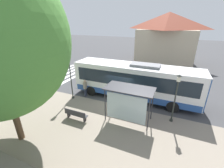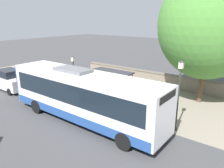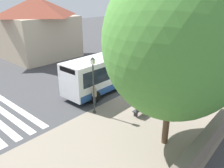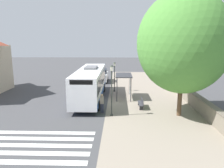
{
  "view_description": "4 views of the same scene",
  "coord_description": "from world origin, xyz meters",
  "px_view_note": "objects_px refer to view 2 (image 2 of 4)",
  "views": [
    {
      "loc": [
        -11.04,
        -4.31,
        7.04
      ],
      "look_at": [
        1.2,
        0.96,
        1.42
      ],
      "focal_mm": 24.0,
      "sensor_mm": 36.0,
      "label": 1
    },
    {
      "loc": [
        11.55,
        8.71,
        6.69
      ],
      "look_at": [
        -1.11,
        -1.02,
        1.87
      ],
      "focal_mm": 35.0,
      "sensor_mm": 36.0,
      "label": 2
    },
    {
      "loc": [
        -11.31,
        14.58,
        8.34
      ],
      "look_at": [
        0.97,
        0.63,
        0.88
      ],
      "focal_mm": 35.0,
      "sensor_mm": 36.0,
      "label": 3
    },
    {
      "loc": [
        -1.1,
        22.28,
        6.43
      ],
      "look_at": [
        -0.48,
        0.91,
        2.12
      ],
      "focal_mm": 35.0,
      "sensor_mm": 36.0,
      "label": 4
    }
  ],
  "objects_px": {
    "pedestrian": "(157,116)",
    "parked_car_behind_bus": "(10,80)",
    "bus": "(83,95)",
    "street_lamp_far": "(179,90)",
    "street_lamp_near": "(74,73)",
    "bus_shelter": "(112,76)",
    "bench": "(160,101)",
    "shade_tree": "(208,25)"
  },
  "relations": [
    {
      "from": "bench",
      "to": "street_lamp_near",
      "type": "relative_size",
      "value": 0.49
    },
    {
      "from": "street_lamp_near",
      "to": "shade_tree",
      "type": "height_order",
      "value": "shade_tree"
    },
    {
      "from": "shade_tree",
      "to": "street_lamp_near",
      "type": "bearing_deg",
      "value": -56.9
    },
    {
      "from": "pedestrian",
      "to": "parked_car_behind_bus",
      "type": "xyz_separation_m",
      "value": [
        1.17,
        -14.89,
        -0.06
      ]
    },
    {
      "from": "street_lamp_near",
      "to": "street_lamp_far",
      "type": "relative_size",
      "value": 0.85
    },
    {
      "from": "bench",
      "to": "street_lamp_near",
      "type": "bearing_deg",
      "value": -68.26
    },
    {
      "from": "bus_shelter",
      "to": "street_lamp_near",
      "type": "height_order",
      "value": "street_lamp_near"
    },
    {
      "from": "street_lamp_near",
      "to": "bus",
      "type": "bearing_deg",
      "value": 54.72
    },
    {
      "from": "bus",
      "to": "street_lamp_far",
      "type": "bearing_deg",
      "value": 114.52
    },
    {
      "from": "parked_car_behind_bus",
      "to": "street_lamp_far",
      "type": "bearing_deg",
      "value": 97.45
    },
    {
      "from": "bus",
      "to": "pedestrian",
      "type": "relative_size",
      "value": 6.73
    },
    {
      "from": "parked_car_behind_bus",
      "to": "shade_tree",
      "type": "bearing_deg",
      "value": 117.0
    },
    {
      "from": "pedestrian",
      "to": "bench",
      "type": "distance_m",
      "value": 3.98
    },
    {
      "from": "bus",
      "to": "shade_tree",
      "type": "height_order",
      "value": "shade_tree"
    },
    {
      "from": "street_lamp_near",
      "to": "shade_tree",
      "type": "xyz_separation_m",
      "value": [
        -5.75,
        8.82,
        3.95
      ]
    },
    {
      "from": "bench",
      "to": "pedestrian",
      "type": "bearing_deg",
      "value": 22.06
    },
    {
      "from": "bus",
      "to": "street_lamp_near",
      "type": "bearing_deg",
      "value": -125.28
    },
    {
      "from": "bus_shelter",
      "to": "pedestrian",
      "type": "distance_m",
      "value": 5.73
    },
    {
      "from": "shade_tree",
      "to": "bus",
      "type": "bearing_deg",
      "value": -31.88
    },
    {
      "from": "pedestrian",
      "to": "bench",
      "type": "xyz_separation_m",
      "value": [
        -3.66,
        -1.48,
        -0.55
      ]
    },
    {
      "from": "bus_shelter",
      "to": "shade_tree",
      "type": "bearing_deg",
      "value": 128.07
    },
    {
      "from": "street_lamp_near",
      "to": "shade_tree",
      "type": "distance_m",
      "value": 11.25
    },
    {
      "from": "bus",
      "to": "street_lamp_near",
      "type": "relative_size",
      "value": 3.11
    },
    {
      "from": "bus_shelter",
      "to": "bench",
      "type": "distance_m",
      "value": 4.3
    },
    {
      "from": "bus_shelter",
      "to": "pedestrian",
      "type": "bearing_deg",
      "value": 66.67
    },
    {
      "from": "bus_shelter",
      "to": "shade_tree",
      "type": "relative_size",
      "value": 0.34
    },
    {
      "from": "bus",
      "to": "parked_car_behind_bus",
      "type": "xyz_separation_m",
      "value": [
        -0.43,
        -10.31,
        -0.86
      ]
    },
    {
      "from": "pedestrian",
      "to": "street_lamp_far",
      "type": "relative_size",
      "value": 0.39
    },
    {
      "from": "bus_shelter",
      "to": "shade_tree",
      "type": "height_order",
      "value": "shade_tree"
    },
    {
      "from": "shade_tree",
      "to": "bus_shelter",
      "type": "bearing_deg",
      "value": -51.93
    },
    {
      "from": "bus",
      "to": "parked_car_behind_bus",
      "type": "bearing_deg",
      "value": -92.41
    },
    {
      "from": "bus_shelter",
      "to": "street_lamp_far",
      "type": "distance_m",
      "value": 6.2
    },
    {
      "from": "pedestrian",
      "to": "parked_car_behind_bus",
      "type": "bearing_deg",
      "value": -85.5
    },
    {
      "from": "pedestrian",
      "to": "street_lamp_near",
      "type": "relative_size",
      "value": 0.46
    },
    {
      "from": "street_lamp_near",
      "to": "parked_car_behind_bus",
      "type": "xyz_separation_m",
      "value": [
        2.14,
        -6.67,
        -1.28
      ]
    },
    {
      "from": "bench",
      "to": "street_lamp_far",
      "type": "relative_size",
      "value": 0.42
    },
    {
      "from": "bus",
      "to": "street_lamp_far",
      "type": "distance_m",
      "value": 6.07
    },
    {
      "from": "bench",
      "to": "street_lamp_far",
      "type": "height_order",
      "value": "street_lamp_far"
    },
    {
      "from": "pedestrian",
      "to": "shade_tree",
      "type": "relative_size",
      "value": 0.17
    },
    {
      "from": "bus",
      "to": "bus_shelter",
      "type": "distance_m",
      "value": 3.89
    },
    {
      "from": "bus",
      "to": "bus_shelter",
      "type": "xyz_separation_m",
      "value": [
        -3.83,
        -0.57,
        0.38
      ]
    },
    {
      "from": "bench",
      "to": "shade_tree",
      "type": "height_order",
      "value": "shade_tree"
    }
  ]
}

